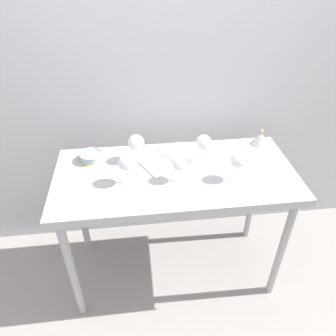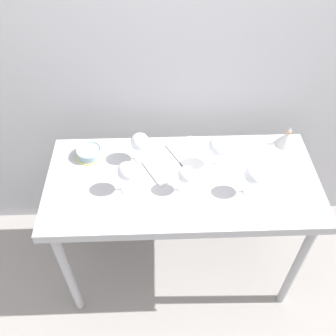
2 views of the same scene
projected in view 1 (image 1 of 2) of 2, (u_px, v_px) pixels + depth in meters
The scene contains 12 objects.
ground_plane at pixel (174, 268), 2.39m from camera, with size 6.00×6.00×0.00m, color gray.
back_wall at pixel (165, 75), 2.02m from camera, with size 3.80×0.04×2.60m, color #B9B9BE.
steel_counter at pixel (175, 187), 1.92m from camera, with size 1.40×0.65×0.90m.
wine_glass_near_center at pixel (179, 164), 1.74m from camera, with size 0.08×0.08×0.15m.
wine_glass_near_right at pixel (238, 161), 1.74m from camera, with size 0.09×0.09×0.17m.
wine_glass_near_left at pixel (127, 164), 1.71m from camera, with size 0.09×0.09×0.18m.
wine_glass_far_right at pixel (204, 143), 1.88m from camera, with size 0.09×0.09×0.18m.
wine_glass_far_left at pixel (136, 143), 1.89m from camera, with size 0.10×0.10×0.17m.
open_notebook at pixel (168, 159), 1.96m from camera, with size 0.41×0.38×0.01m.
tasting_sheet_upper at pixel (237, 154), 2.01m from camera, with size 0.19×0.26×0.00m, color white.
tasting_bowl at pixel (91, 156), 1.94m from camera, with size 0.15×0.15×0.05m.
decanter_funnel at pixel (261, 138), 2.08m from camera, with size 0.12×0.12×0.13m.
Camera 1 is at (-0.22, -1.47, 2.01)m, focal length 34.19 mm.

